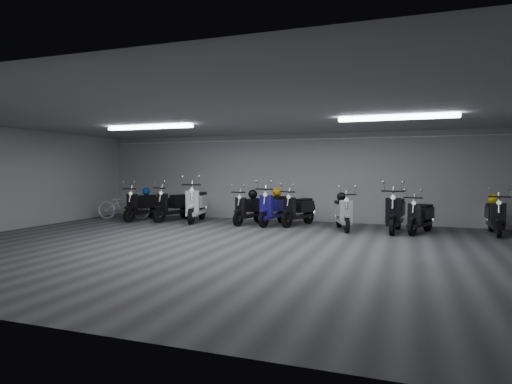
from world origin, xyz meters
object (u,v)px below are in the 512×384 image
(scooter_6, at_px, (343,207))
(scooter_5, at_px, (298,204))
(scooter_0, at_px, (141,200))
(helmet_2, at_px, (146,191))
(scooter_2, at_px, (197,198))
(helmet_1, at_px, (277,192))
(helmet_4, at_px, (494,199))
(bicycle, at_px, (124,202))
(scooter_8, at_px, (421,211))
(scooter_3, at_px, (249,204))
(scooter_4, at_px, (273,202))
(scooter_9, at_px, (495,210))
(helmet_0, at_px, (253,194))
(scooter_1, at_px, (173,200))
(scooter_7, at_px, (396,206))
(helmet_3, at_px, (341,197))

(scooter_6, bearing_deg, scooter_5, 141.14)
(scooter_0, height_order, helmet_2, scooter_0)
(scooter_2, relative_size, helmet_1, 7.50)
(scooter_0, relative_size, helmet_1, 6.58)
(helmet_1, distance_m, helmet_4, 5.83)
(bicycle, height_order, helmet_2, bicycle)
(scooter_8, bearing_deg, helmet_4, 42.66)
(scooter_3, height_order, helmet_1, scooter_3)
(helmet_1, height_order, helmet_4, helmet_1)
(scooter_8, distance_m, helmet_2, 8.47)
(scooter_4, relative_size, helmet_1, 6.86)
(scooter_9, bearing_deg, helmet_4, 90.00)
(scooter_0, bearing_deg, helmet_0, 13.14)
(scooter_1, relative_size, scooter_8, 1.13)
(scooter_3, relative_size, scooter_8, 1.04)
(scooter_0, height_order, helmet_4, scooter_0)
(scooter_1, distance_m, scooter_7, 6.85)
(scooter_6, bearing_deg, helmet_0, 150.39)
(scooter_9, bearing_deg, scooter_6, -172.22)
(helmet_3, bearing_deg, scooter_3, 178.06)
(scooter_1, distance_m, helmet_2, 1.04)
(scooter_7, relative_size, helmet_2, 7.20)
(scooter_5, height_order, scooter_7, scooter_7)
(scooter_4, distance_m, scooter_9, 5.87)
(scooter_3, height_order, scooter_5, scooter_5)
(scooter_1, bearing_deg, helmet_4, 16.52)
(scooter_5, relative_size, helmet_2, 6.61)
(scooter_8, bearing_deg, helmet_2, -160.02)
(bicycle, xyz_separation_m, helmet_0, (4.44, 0.39, 0.33))
(scooter_4, xyz_separation_m, helmet_2, (-4.38, -0.04, 0.26))
(scooter_7, distance_m, scooter_9, 2.44)
(scooter_6, bearing_deg, scooter_8, -18.57)
(scooter_5, distance_m, scooter_7, 2.79)
(scooter_1, height_order, scooter_8, scooter_1)
(scooter_0, height_order, scooter_9, scooter_0)
(bicycle, bearing_deg, scooter_5, -99.15)
(scooter_9, distance_m, helmet_0, 6.60)
(scooter_4, xyz_separation_m, scooter_8, (4.08, -0.34, -0.09))
(scooter_7, bearing_deg, helmet_4, 20.54)
(scooter_6, height_order, helmet_4, scooter_6)
(scooter_0, bearing_deg, scooter_3, 9.75)
(helmet_0, xyz_separation_m, helmet_4, (6.59, 0.14, -0.01))
(scooter_0, height_order, scooter_3, scooter_0)
(scooter_6, distance_m, helmet_0, 2.88)
(scooter_7, bearing_deg, scooter_1, -176.74)
(scooter_8, bearing_deg, scooter_2, -160.73)
(scooter_0, bearing_deg, bicycle, 178.64)
(scooter_2, distance_m, helmet_3, 4.56)
(scooter_3, height_order, helmet_2, scooter_3)
(scooter_0, bearing_deg, helmet_4, 9.13)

